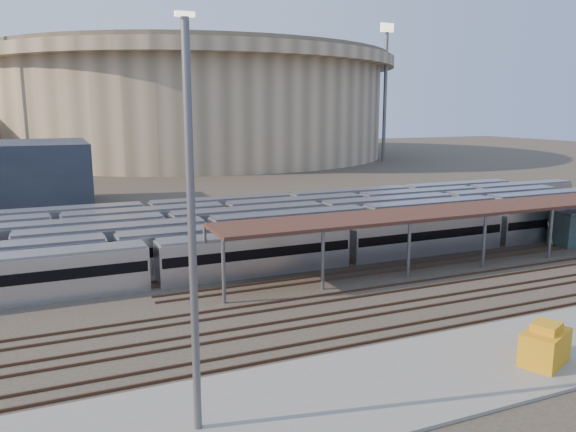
{
  "coord_description": "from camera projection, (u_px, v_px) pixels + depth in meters",
  "views": [
    {
      "loc": [
        -19.91,
        -38.95,
        14.87
      ],
      "look_at": [
        2.02,
        12.0,
        4.28
      ],
      "focal_mm": 35.0,
      "sensor_mm": 36.0,
      "label": 1
    }
  ],
  "objects": [
    {
      "name": "apron",
      "position": [
        366.0,
        388.0,
        30.17
      ],
      "size": [
        50.0,
        9.0,
        0.2
      ],
      "primitive_type": "cube",
      "color": "gray",
      "rests_on": "ground"
    },
    {
      "name": "empty_tracks",
      "position": [
        354.0,
        314.0,
        41.13
      ],
      "size": [
        170.0,
        9.62,
        0.18
      ],
      "color": "#4C3323",
      "rests_on": "ground"
    },
    {
      "name": "floodlight_3",
      "position": [
        74.0,
        91.0,
        182.26
      ],
      "size": [
        4.0,
        1.0,
        38.4
      ],
      "color": "#5A5A5F",
      "rests_on": "ground"
    },
    {
      "name": "subway_trains",
      "position": [
        228.0,
        231.0,
        61.14
      ],
      "size": [
        127.77,
        23.9,
        3.6
      ],
      "color": "silver",
      "rests_on": "ground"
    },
    {
      "name": "yellow_equipment",
      "position": [
        545.0,
        347.0,
        32.79
      ],
      "size": [
        3.69,
        3.07,
        1.98
      ],
      "primitive_type": "cube",
      "rotation": [
        0.0,
        0.0,
        0.41
      ],
      "color": "orange",
      "rests_on": "apron"
    },
    {
      "name": "inspection_shed",
      "position": [
        500.0,
        208.0,
        56.88
      ],
      "size": [
        60.3,
        6.0,
        5.3
      ],
      "color": "#5A5A5F",
      "rests_on": "ground"
    },
    {
      "name": "yard_light_pole",
      "position": [
        192.0,
        232.0,
        24.51
      ],
      "size": [
        0.8,
        0.36,
        18.57
      ],
      "color": "#5A5A5F",
      "rests_on": "apron"
    },
    {
      "name": "stadium",
      "position": [
        195.0,
        104.0,
        178.59
      ],
      "size": [
        124.0,
        124.0,
        32.5
      ],
      "color": "tan",
      "rests_on": "ground"
    },
    {
      "name": "floodlight_2",
      "position": [
        385.0,
        88.0,
        159.2
      ],
      "size": [
        4.0,
        1.0,
        38.4
      ],
      "color": "#5A5A5F",
      "rests_on": "ground"
    },
    {
      "name": "ground",
      "position": [
        323.0,
        295.0,
        45.66
      ],
      "size": [
        420.0,
        420.0,
        0.0
      ],
      "primitive_type": "plane",
      "color": "#383026",
      "rests_on": "ground"
    }
  ]
}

